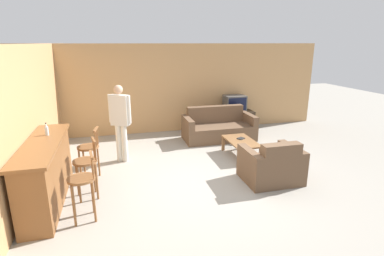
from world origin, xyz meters
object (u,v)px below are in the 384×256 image
object	(u,v)px
couch_far	(218,128)
tv_unit	(234,120)
bar_chair_near	(83,184)
bottle	(47,130)
coffee_table	(241,143)
bar_chair_far	(89,151)
person_by_window	(120,119)
armchair_near	(272,166)
book_on_table	(241,138)
bar_chair_mid	(86,166)
tv	(235,104)

from	to	relation	value
couch_far	tv_unit	size ratio (longest dim) A/B	1.63
bar_chair_near	couch_far	xyz separation A→B (m)	(3.31, 3.27, -0.28)
couch_far	bottle	world-z (taller)	bottle
coffee_table	tv_unit	size ratio (longest dim) A/B	0.89
bar_chair_far	person_by_window	world-z (taller)	person_by_window
coffee_table	armchair_near	bearing A→B (deg)	-88.45
bar_chair_near	book_on_table	xyz separation A→B (m)	(3.42, 1.97, -0.18)
bar_chair_near	book_on_table	bearing A→B (deg)	29.94
coffee_table	tv_unit	xyz separation A→B (m)	(0.73, 2.22, -0.06)
bar_chair_mid	person_by_window	xyz separation A→B (m)	(0.64, 1.56, 0.41)
bar_chair_far	couch_far	xyz separation A→B (m)	(3.31, 1.82, -0.28)
bar_chair_far	tv_unit	xyz separation A→B (m)	(4.10, 2.63, -0.31)
bar_chair_near	bar_chair_mid	size ratio (longest dim) A/B	1.00
coffee_table	bottle	xyz separation A→B (m)	(-4.01, -0.74, 0.83)
bar_chair_near	couch_far	size ratio (longest dim) A/B	0.54
book_on_table	bottle	bearing A→B (deg)	-168.02
coffee_table	book_on_table	size ratio (longest dim) A/B	4.92
tv_unit	tv	bearing A→B (deg)	-90.00
bar_chair_mid	tv_unit	xyz separation A→B (m)	(4.10, 3.37, -0.31)
bar_chair_near	coffee_table	distance (m)	3.85
bar_chair_far	coffee_table	xyz separation A→B (m)	(3.37, 0.40, -0.25)
coffee_table	tv	distance (m)	2.39
bar_chair_far	tv_unit	bearing A→B (deg)	32.64
bar_chair_near	bar_chair_mid	distance (m)	0.70
bar_chair_far	tv_unit	world-z (taller)	bar_chair_far
bar_chair_mid	tv_unit	distance (m)	5.32
armchair_near	coffee_table	xyz separation A→B (m)	(-0.04, 1.39, 0.03)
couch_far	bar_chair_mid	bearing A→B (deg)	-142.16
bar_chair_mid	tv	xyz separation A→B (m)	(4.10, 3.37, 0.23)
bar_chair_mid	armchair_near	world-z (taller)	bar_chair_mid
tv_unit	person_by_window	bearing A→B (deg)	-152.40
bar_chair_far	book_on_table	distance (m)	3.46
couch_far	person_by_window	bearing A→B (deg)	-159.32
bar_chair_near	bar_chair_mid	world-z (taller)	same
couch_far	bottle	xyz separation A→B (m)	(-3.94, -2.16, 0.86)
bottle	coffee_table	bearing A→B (deg)	10.43
coffee_table	tv_unit	distance (m)	2.34
coffee_table	couch_far	bearing A→B (deg)	92.77
bar_chair_near	book_on_table	distance (m)	3.95
bar_chair_near	armchair_near	world-z (taller)	bar_chair_near
bar_chair_near	coffee_table	size ratio (longest dim) A/B	0.98
couch_far	book_on_table	xyz separation A→B (m)	(0.11, -1.30, 0.10)
bar_chair_mid	tv	distance (m)	5.31
tv	coffee_table	bearing A→B (deg)	-108.17
bar_chair_mid	person_by_window	world-z (taller)	person_by_window
couch_far	tv	distance (m)	1.24
coffee_table	bar_chair_near	bearing A→B (deg)	-151.31
couch_far	coffee_table	xyz separation A→B (m)	(0.07, -1.42, 0.03)
tv_unit	person_by_window	size ratio (longest dim) A/B	0.69
bar_chair_near	bar_chair_mid	bearing A→B (deg)	90.01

